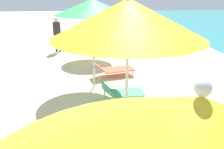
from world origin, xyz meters
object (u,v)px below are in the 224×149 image
at_px(umbrella_third, 128,19).
at_px(lounger_fourth_inland, 121,92).
at_px(umbrella_farthest, 94,9).
at_px(person_walking_mid, 57,31).
at_px(umbrella_fourth, 92,7).
at_px(lounger_fourth_shoreside, 112,69).
at_px(lounger_farthest_shoreside, 109,45).
at_px(person_walking_near, 165,31).
at_px(lounger_third_shoreside, 153,117).

xyz_separation_m(umbrella_third, lounger_fourth_inland, (0.24, 2.44, -2.33)).
xyz_separation_m(umbrella_farthest, person_walking_mid, (-1.87, 1.35, -1.17)).
bearing_deg(person_walking_mid, lounger_fourth_inland, -159.01).
xyz_separation_m(umbrella_fourth, lounger_fourth_inland, (0.75, -1.12, -2.27)).
relative_size(lounger_fourth_inland, person_walking_mid, 0.70).
xyz_separation_m(lounger_fourth_shoreside, lounger_farthest_shoreside, (0.18, 3.65, 0.05)).
xyz_separation_m(lounger_fourth_inland, umbrella_farthest, (-0.63, 4.70, 1.96)).
bearing_deg(lounger_fourth_inland, person_walking_mid, 109.70).
bearing_deg(umbrella_farthest, umbrella_fourth, -92.02).
xyz_separation_m(person_walking_near, person_walking_mid, (-5.55, 0.14, 0.09)).
height_order(person_walking_near, person_walking_mid, person_walking_mid).
height_order(umbrella_farthest, person_walking_mid, umbrella_farthest).
bearing_deg(person_walking_near, lounger_fourth_inland, 113.91).
bearing_deg(umbrella_fourth, lounger_fourth_inland, -56.14).
distance_m(lounger_fourth_shoreside, umbrella_farthest, 3.31).
relative_size(lounger_third_shoreside, lounger_fourth_inland, 1.06).
relative_size(umbrella_third, person_walking_near, 1.84).
xyz_separation_m(lounger_fourth_shoreside, person_walking_near, (3.11, 3.82, 0.69)).
distance_m(lounger_fourth_shoreside, person_walking_mid, 4.72).
bearing_deg(lounger_fourth_inland, umbrella_fourth, 121.15).
bearing_deg(lounger_fourth_shoreside, umbrella_fourth, -139.03).
height_order(lounger_farthest_shoreside, person_walking_near, person_walking_near).
bearing_deg(person_walking_near, lounger_farthest_shoreside, 54.63).
bearing_deg(umbrella_fourth, umbrella_third, -81.82).
height_order(umbrella_farthest, person_walking_near, umbrella_farthest).
bearing_deg(lounger_third_shoreside, person_walking_near, 80.11).
bearing_deg(person_walking_mid, umbrella_farthest, -127.22).
relative_size(umbrella_fourth, person_walking_mid, 1.63).
xyz_separation_m(umbrella_third, person_walking_mid, (-2.26, 8.49, -1.54)).
height_order(umbrella_third, person_walking_mid, umbrella_third).
height_order(umbrella_fourth, lounger_fourth_inland, umbrella_fourth).
bearing_deg(umbrella_farthest, umbrella_third, -86.91).
relative_size(umbrella_farthest, lounger_farthest_shoreside, 1.75).
bearing_deg(lounger_fourth_shoreside, umbrella_farthest, 88.87).
height_order(lounger_third_shoreside, umbrella_farthest, umbrella_farthest).
bearing_deg(umbrella_fourth, lounger_third_shoreside, -64.10).
bearing_deg(lounger_fourth_shoreside, person_walking_near, 37.45).
distance_m(lounger_fourth_inland, umbrella_farthest, 5.13).
bearing_deg(lounger_third_shoreside, person_walking_mid, 120.60).
relative_size(lounger_farthest_shoreside, person_walking_mid, 0.82).
xyz_separation_m(lounger_third_shoreside, lounger_fourth_shoreside, (-0.59, 3.62, -0.01)).
distance_m(lounger_farthest_shoreside, person_walking_mid, 2.73).
height_order(umbrella_third, umbrella_farthest, umbrella_third).
distance_m(umbrella_farthest, person_walking_near, 4.07).
height_order(lounger_third_shoreside, lounger_fourth_inland, lounger_third_shoreside).
bearing_deg(umbrella_third, lounger_fourth_shoreside, 87.68).
bearing_deg(lounger_fourth_shoreside, umbrella_third, -105.75).
bearing_deg(lounger_fourth_inland, lounger_farthest_shoreside, 86.10).
height_order(umbrella_third, person_walking_near, umbrella_third).
height_order(lounger_third_shoreside, lounger_fourth_shoreside, lounger_fourth_shoreside).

